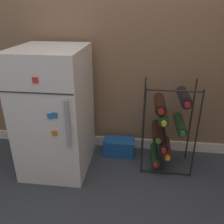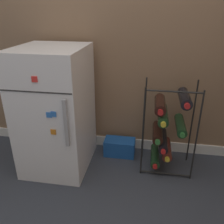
# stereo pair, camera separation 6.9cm
# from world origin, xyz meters

# --- Properties ---
(ground_plane) EXTENTS (14.00, 14.00, 0.00)m
(ground_plane) POSITION_xyz_m (0.00, 0.00, 0.00)
(ground_plane) COLOR #333842
(wall_back) EXTENTS (6.90, 0.07, 2.50)m
(wall_back) POSITION_xyz_m (0.00, 0.59, 1.24)
(wall_back) COLOR #84664C
(wall_back) RESTS_ON ground_plane
(mini_fridge) EXTENTS (0.48, 0.57, 0.95)m
(mini_fridge) POSITION_xyz_m (-0.54, 0.24, 0.48)
(mini_fridge) COLOR white
(mini_fridge) RESTS_ON ground_plane
(wine_rack) EXTENTS (0.39, 0.33, 0.71)m
(wine_rack) POSITION_xyz_m (0.30, 0.31, 0.37)
(wine_rack) COLOR black
(wine_rack) RESTS_ON ground_plane
(soda_box) EXTENTS (0.26, 0.14, 0.14)m
(soda_box) POSITION_xyz_m (-0.07, 0.43, 0.07)
(soda_box) COLOR #194C9E
(soda_box) RESTS_ON ground_plane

